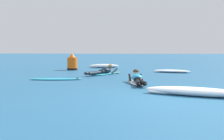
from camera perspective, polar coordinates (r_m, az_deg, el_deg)
The scene contains 8 objects.
ground_plane at distance 17.05m, azimuth 8.72°, elevation -0.01°, with size 120.00×120.00×0.00m, color #235B84.
surfer_near at distance 10.29m, azimuth 5.18°, elevation -1.98°, with size 0.85×2.47×0.55m.
surfer_far at distance 13.84m, azimuth -1.61°, elevation -0.37°, with size 1.63×2.44×0.55m.
drifting_surfboard at distance 11.74m, azimuth -11.25°, elevation -1.79°, with size 2.19×0.79×0.16m.
whitewater_front at distance 15.40m, azimuth 12.04°, elevation -0.23°, with size 2.07×1.10×0.16m.
whitewater_mid_left at distance 18.81m, azimuth -1.66°, elevation 0.80°, with size 2.07×0.85×0.26m.
whitewater_mid_right at distance 7.88m, azimuth 16.58°, elevation -4.27°, with size 2.78×1.35×0.24m.
channel_marker_buoy at distance 17.01m, azimuth -8.06°, elevation 1.33°, with size 0.62×0.62×1.00m.
Camera 1 is at (-0.56, -6.99, 1.25)m, focal length 45.08 mm.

